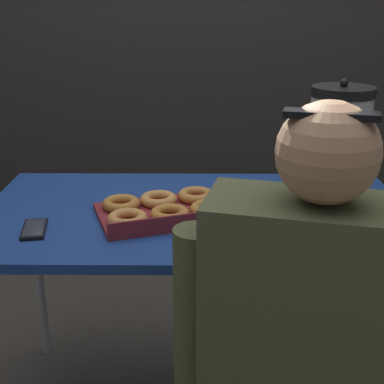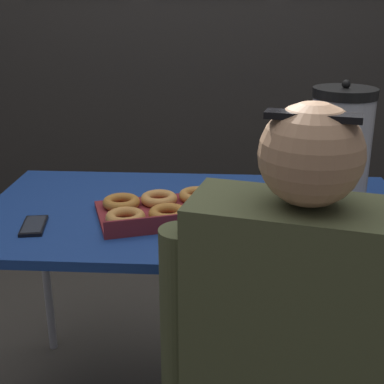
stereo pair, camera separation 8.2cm
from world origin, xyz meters
name	(u,v)px [view 1 (the left image)]	position (x,y,z in m)	size (l,w,h in m)	color
back_wall	(197,6)	(0.00, 1.29, 1.36)	(6.00, 0.11, 2.70)	#282623
folding_table	(196,225)	(0.00, 0.00, 0.72)	(1.33, 0.73, 0.77)	navy
donut_box	(183,207)	(-0.04, -0.03, 0.79)	(0.57, 0.41, 0.05)	maroon
coffee_urn	(337,151)	(0.42, 0.00, 0.96)	(0.18, 0.21, 0.41)	#B7B7BC
cell_phone	(34,229)	(-0.46, -0.16, 0.78)	(0.09, 0.15, 0.01)	black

